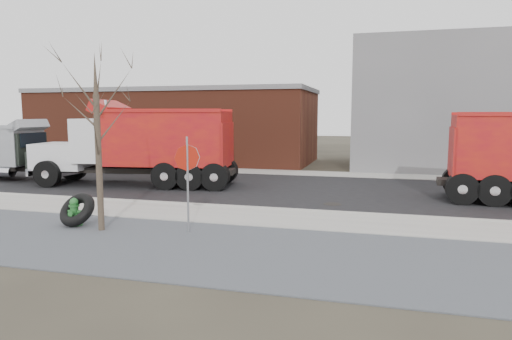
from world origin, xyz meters
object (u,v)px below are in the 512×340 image
(fire_hydrant, at_px, (74,213))
(dump_truck_red_b, at_px, (142,143))
(dump_truck_grey, at_px, (8,149))
(truck_tire, at_px, (77,210))
(stop_sign, at_px, (187,168))

(fire_hydrant, height_order, dump_truck_red_b, dump_truck_red_b)
(dump_truck_grey, bearing_deg, dump_truck_red_b, 0.59)
(dump_truck_red_b, bearing_deg, fire_hydrant, 96.64)
(truck_tire, bearing_deg, fire_hydrant, -164.49)
(dump_truck_grey, bearing_deg, stop_sign, -29.11)
(stop_sign, relative_size, dump_truck_red_b, 0.28)
(fire_hydrant, height_order, dump_truck_grey, dump_truck_grey)
(stop_sign, bearing_deg, dump_truck_grey, 128.35)
(stop_sign, xyz_separation_m, dump_truck_grey, (-13.60, 7.68, -0.31))
(stop_sign, bearing_deg, dump_truck_red_b, 104.64)
(stop_sign, distance_m, dump_truck_grey, 15.63)
(truck_tire, relative_size, stop_sign, 0.47)
(truck_tire, bearing_deg, stop_sign, 1.96)
(truck_tire, height_order, dump_truck_red_b, dump_truck_red_b)
(truck_tire, xyz_separation_m, dump_truck_grey, (-9.96, 7.81, 1.09))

